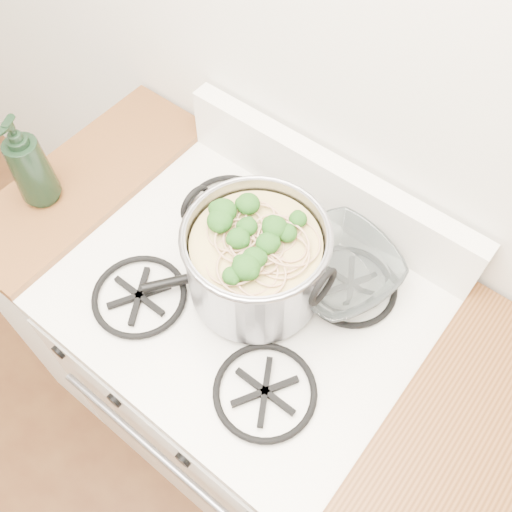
% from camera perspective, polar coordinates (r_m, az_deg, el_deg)
% --- Properties ---
extents(gas_range, '(0.76, 0.66, 0.92)m').
position_cam_1_polar(gas_range, '(1.65, -0.90, -11.71)').
color(gas_range, white).
rests_on(gas_range, ground).
extents(counter_left, '(0.25, 0.65, 0.92)m').
position_cam_1_polar(counter_left, '(1.82, -13.31, -1.81)').
color(counter_left, silver).
rests_on(counter_left, ground).
extents(stock_pot, '(0.32, 0.29, 0.20)m').
position_cam_1_polar(stock_pot, '(1.14, -0.00, -0.49)').
color(stock_pot, gray).
rests_on(stock_pot, gas_range).
extents(spatula, '(0.42, 0.42, 0.02)m').
position_cam_1_polar(spatula, '(1.23, 0.34, -0.66)').
color(spatula, black).
rests_on(spatula, gas_range).
extents(glass_bowl, '(0.12, 0.12, 0.02)m').
position_cam_1_polar(glass_bowl, '(1.23, 8.07, -1.61)').
color(glass_bowl, white).
rests_on(glass_bowl, gas_range).
extents(bottle, '(0.12, 0.12, 0.24)m').
position_cam_1_polar(bottle, '(1.36, -21.91, 8.78)').
color(bottle, black).
rests_on(bottle, counter_left).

